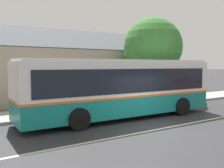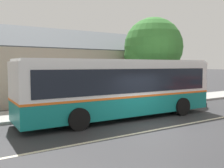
# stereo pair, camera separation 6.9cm
# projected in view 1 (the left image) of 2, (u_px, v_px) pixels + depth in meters

# --- Properties ---
(ground_plane) EXTENTS (300.00, 300.00, 0.00)m
(ground_plane) POSITION_uv_depth(u_px,v_px,m) (160.00, 129.00, 11.11)
(ground_plane) COLOR #2D2D30
(sidewalk_far) EXTENTS (60.00, 3.00, 0.15)m
(sidewalk_far) POSITION_uv_depth(u_px,v_px,m) (95.00, 108.00, 16.12)
(sidewalk_far) COLOR #9E9E99
(sidewalk_far) RESTS_ON ground
(lane_divider_stripe) EXTENTS (60.00, 0.16, 0.01)m
(lane_divider_stripe) POSITION_uv_depth(u_px,v_px,m) (160.00, 129.00, 11.11)
(lane_divider_stripe) COLOR beige
(lane_divider_stripe) RESTS_ON ground
(community_building) EXTENTS (20.85, 8.88, 7.05)m
(community_building) POSITION_uv_depth(u_px,v_px,m) (21.00, 74.00, 20.29)
(community_building) COLOR tan
(community_building) RESTS_ON ground
(transit_bus) EXTENTS (11.01, 2.95, 3.13)m
(transit_bus) POSITION_uv_depth(u_px,v_px,m) (121.00, 87.00, 13.35)
(transit_bus) COLOR #147F7A
(transit_bus) RESTS_ON ground
(street_tree_primary) EXTENTS (4.64, 4.63, 6.60)m
(street_tree_primary) POSITION_uv_depth(u_px,v_px,m) (151.00, 49.00, 19.77)
(street_tree_primary) COLOR #4C3828
(street_tree_primary) RESTS_ON ground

